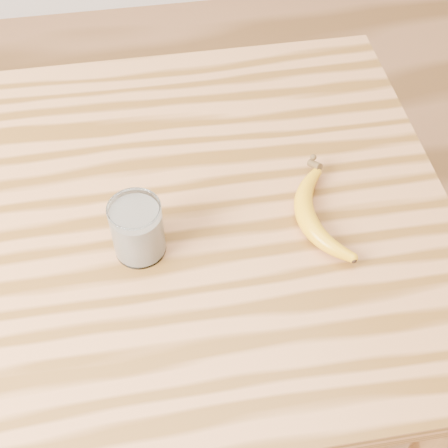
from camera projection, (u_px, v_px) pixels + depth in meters
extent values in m
plane|color=#96633C|center=(136.00, 430.00, 1.68)|extent=(4.00, 4.00, 0.00)
cube|color=#A56B3D|center=(74.00, 231.00, 0.99)|extent=(1.20, 0.80, 0.04)
cylinder|color=brown|center=(318.00, 207.00, 1.60)|extent=(0.06, 0.06, 0.86)
cylinder|color=white|center=(137.00, 229.00, 0.90)|extent=(0.08, 0.08, 0.10)
torus|color=white|center=(134.00, 208.00, 0.87)|extent=(0.08, 0.08, 0.00)
cylinder|color=silver|center=(138.00, 232.00, 0.91)|extent=(0.07, 0.07, 0.08)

